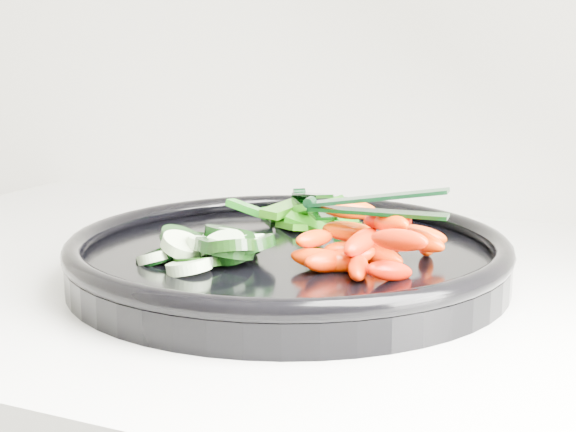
% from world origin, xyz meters
% --- Properties ---
extents(veggie_tray, '(0.46, 0.46, 0.04)m').
position_xyz_m(veggie_tray, '(-0.50, 1.68, 0.95)').
color(veggie_tray, black).
rests_on(veggie_tray, counter).
extents(cucumber_pile, '(0.12, 0.13, 0.04)m').
position_xyz_m(cucumber_pile, '(-0.55, 1.63, 0.96)').
color(cucumber_pile, black).
rests_on(cucumber_pile, veggie_tray).
extents(carrot_pile, '(0.13, 0.14, 0.05)m').
position_xyz_m(carrot_pile, '(-0.42, 1.66, 0.97)').
color(carrot_pile, '#FC2A00').
rests_on(carrot_pile, veggie_tray).
extents(pepper_pile, '(0.13, 0.09, 0.04)m').
position_xyz_m(pepper_pile, '(-0.53, 1.78, 0.96)').
color(pepper_pile, '#1E690A').
rests_on(pepper_pile, veggie_tray).
extents(tong_carrot, '(0.11, 0.03, 0.02)m').
position_xyz_m(tong_carrot, '(-0.42, 1.66, 1.00)').
color(tong_carrot, black).
rests_on(tong_carrot, carrot_pile).
extents(tong_pepper, '(0.08, 0.10, 0.02)m').
position_xyz_m(tong_pepper, '(-0.52, 1.77, 0.98)').
color(tong_pepper, black).
rests_on(tong_pepper, pepper_pile).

